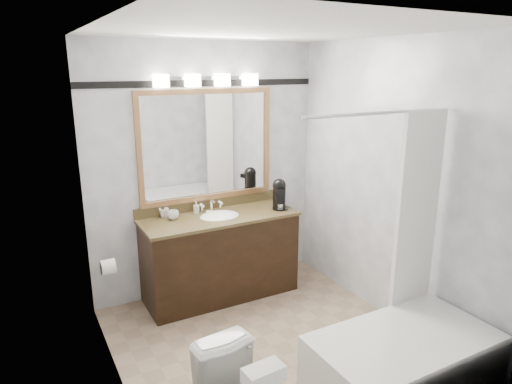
% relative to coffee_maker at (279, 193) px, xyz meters
% --- Properties ---
extents(room, '(2.42, 2.62, 2.52)m').
position_rel_coffee_maker_xyz_m(room, '(-0.65, -0.96, 0.24)').
color(room, gray).
rests_on(room, ground).
extents(vanity, '(1.53, 0.58, 0.97)m').
position_rel_coffee_maker_xyz_m(vanity, '(-0.65, 0.06, -0.57)').
color(vanity, black).
rests_on(vanity, ground).
extents(mirror, '(1.40, 0.04, 1.10)m').
position_rel_coffee_maker_xyz_m(mirror, '(-0.65, 0.33, 0.49)').
color(mirror, '#A8764C').
rests_on(mirror, room).
extents(vanity_light_bar, '(1.02, 0.14, 0.12)m').
position_rel_coffee_maker_xyz_m(vanity_light_bar, '(-0.65, 0.27, 1.13)').
color(vanity_light_bar, silver).
rests_on(vanity_light_bar, room).
extents(accent_stripe, '(2.40, 0.01, 0.06)m').
position_rel_coffee_maker_xyz_m(accent_stripe, '(-0.65, 0.34, 1.09)').
color(accent_stripe, black).
rests_on(accent_stripe, room).
extents(bathtub, '(1.30, 0.75, 1.96)m').
position_rel_coffee_maker_xyz_m(bathtub, '(-0.09, -1.85, -0.73)').
color(bathtub, white).
rests_on(bathtub, ground).
extents(tp_roll, '(0.11, 0.12, 0.12)m').
position_rel_coffee_maker_xyz_m(tp_roll, '(-1.79, -0.29, -0.31)').
color(tp_roll, white).
rests_on(tp_roll, room).
extents(tissue_box, '(0.22, 0.13, 0.09)m').
position_rel_coffee_maker_xyz_m(tissue_box, '(-1.36, -2.08, -0.28)').
color(tissue_box, white).
rests_on(tissue_box, toilet).
extents(coffee_maker, '(0.17, 0.20, 0.31)m').
position_rel_coffee_maker_xyz_m(coffee_maker, '(0.00, 0.00, 0.00)').
color(coffee_maker, black).
rests_on(coffee_maker, vanity).
extents(cup_left, '(0.12, 0.12, 0.08)m').
position_rel_coffee_maker_xyz_m(cup_left, '(-1.08, 0.17, -0.12)').
color(cup_left, white).
rests_on(cup_left, vanity).
extents(cup_right, '(0.12, 0.12, 0.09)m').
position_rel_coffee_maker_xyz_m(cup_right, '(-1.13, 0.28, -0.11)').
color(cup_right, white).
rests_on(cup_right, vanity).
extents(soap_bottle_a, '(0.07, 0.07, 0.12)m').
position_rel_coffee_maker_xyz_m(soap_bottle_a, '(-0.81, 0.25, -0.10)').
color(soap_bottle_a, white).
rests_on(soap_bottle_a, vanity).
extents(soap_bar, '(0.08, 0.06, 0.02)m').
position_rel_coffee_maker_xyz_m(soap_bar, '(-0.70, 0.18, -0.15)').
color(soap_bar, beige).
rests_on(soap_bar, vanity).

